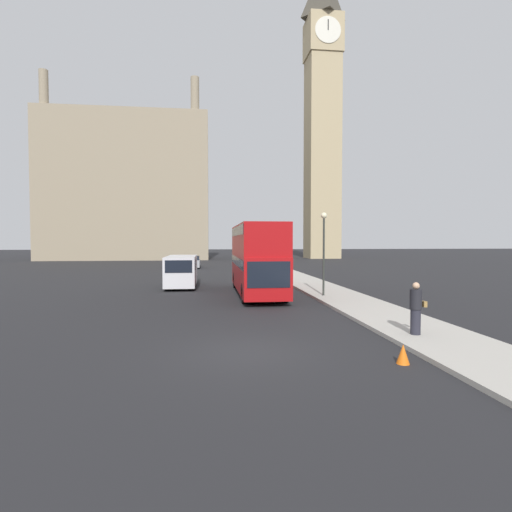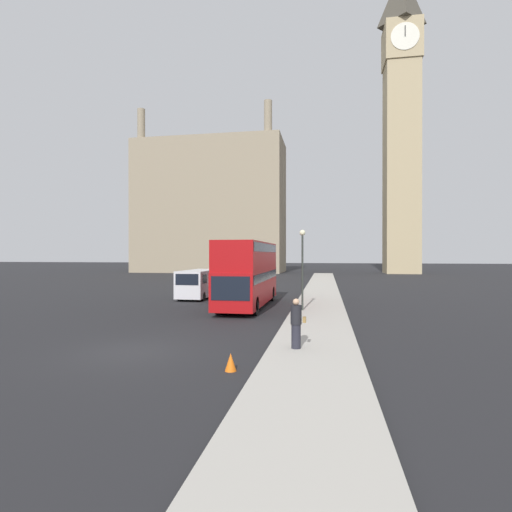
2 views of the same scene
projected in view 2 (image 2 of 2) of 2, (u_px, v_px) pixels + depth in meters
The scene contains 10 objects.
ground_plane at pixel (130, 352), 14.71m from camera, with size 300.00×300.00×0.00m, color black.
sidewalk_strip at pixel (312, 358), 13.55m from camera, with size 3.32×120.00×0.15m.
clock_tower at pixel (401, 117), 74.76m from camera, with size 6.53×6.70×57.35m.
building_block_distant at pixel (211, 207), 81.14m from camera, with size 29.56×12.30×32.06m.
red_double_decker_bus at pixel (248, 271), 27.22m from camera, with size 2.56×10.47×4.41m.
white_van at pixel (199, 283), 32.62m from camera, with size 2.14×5.92×2.29m.
pedestrian at pixel (296, 324), 14.58m from camera, with size 0.57×0.41×1.82m.
street_lamp at pixel (302, 256), 24.55m from camera, with size 0.36×0.36×4.95m.
parked_sedan at pixel (248, 276), 53.46m from camera, with size 1.88×4.64×1.52m.
traffic_cone at pixel (231, 362), 12.27m from camera, with size 0.36×0.36×0.55m.
Camera 2 is at (7.11, -13.67, 3.60)m, focal length 28.00 mm.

